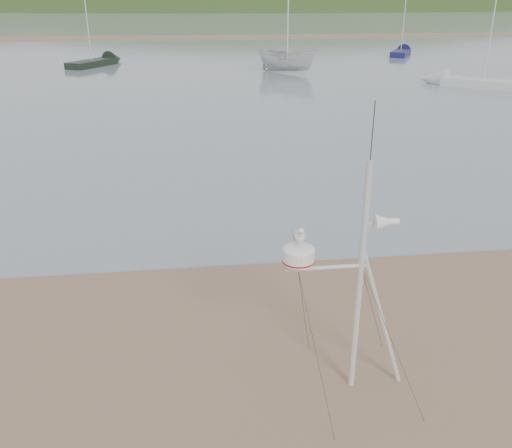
{
  "coord_description": "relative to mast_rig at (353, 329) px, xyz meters",
  "views": [
    {
      "loc": [
        1.55,
        -6.58,
        5.53
      ],
      "look_at": [
        2.49,
        1.0,
        2.27
      ],
      "focal_mm": 38.0,
      "sensor_mm": 36.0,
      "label": 1
    }
  ],
  "objects": [
    {
      "name": "sailboat_white_near",
      "position": [
        14.99,
        27.38,
        -0.74
      ],
      "size": [
        5.91,
        5.32,
        6.39
      ],
      "color": "silver",
      "rests_on": "ground"
    },
    {
      "name": "water",
      "position": [
        -3.77,
        132.18,
        -1.03
      ],
      "size": [
        560.0,
        256.0,
        0.04
      ],
      "primitive_type": "cube",
      "color": "gray",
      "rests_on": "ground"
    },
    {
      "name": "hill_ridge",
      "position": [
        14.75,
        235.18,
        -20.74
      ],
      "size": [
        620.0,
        180.0,
        80.0
      ],
      "color": "#243A17",
      "rests_on": "ground"
    },
    {
      "name": "ground",
      "position": [
        -3.77,
        0.18,
        -1.05
      ],
      "size": [
        560.0,
        560.0,
        0.0
      ],
      "primitive_type": "plane",
      "color": "#7E5F48",
      "rests_on": "ground"
    },
    {
      "name": "sailboat_dark_mid",
      "position": [
        -9.03,
        41.59,
        -0.74
      ],
      "size": [
        4.46,
        6.25,
        6.3
      ],
      "color": "black",
      "rests_on": "ground"
    },
    {
      "name": "sailboat_blue_far",
      "position": [
        18.58,
        46.04,
        -0.74
      ],
      "size": [
        3.92,
        5.54,
        5.61
      ],
      "color": "#151749",
      "rests_on": "ground"
    },
    {
      "name": "boat_white",
      "position": [
        5.18,
        34.56,
        1.34
      ],
      "size": [
        2.51,
        2.5,
        4.7
      ],
      "primitive_type": "imported",
      "rotation": [
        0.0,
        0.0,
        0.93
      ],
      "color": "silver",
      "rests_on": "water"
    },
    {
      "name": "sandbar",
      "position": [
        -3.77,
        70.18,
        -0.97
      ],
      "size": [
        560.0,
        7.0,
        0.07
      ],
      "primitive_type": "cube",
      "color": "#7E5F48",
      "rests_on": "water"
    },
    {
      "name": "mast_rig",
      "position": [
        0.0,
        0.0,
        0.0
      ],
      "size": [
        1.92,
        2.05,
        4.33
      ],
      "color": "beige",
      "rests_on": "ground"
    }
  ]
}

